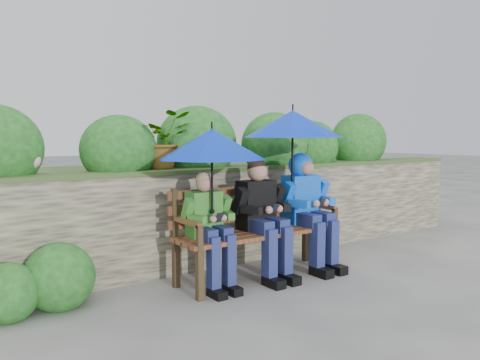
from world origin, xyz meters
TOP-DOWN VIEW (x-y plane):
  - ground at (0.00, 0.00)m, footprint 60.00×60.00m
  - garden_backdrop at (-0.03, 1.60)m, footprint 8.00×2.88m
  - park_bench at (0.19, 0.11)m, footprint 1.69×0.50m
  - boy_left at (-0.37, 0.04)m, footprint 0.45×0.52m
  - boy_middle at (0.21, 0.03)m, footprint 0.52×0.60m
  - boy_right at (0.80, 0.04)m, footprint 0.55×0.67m
  - umbrella_left at (-0.36, 0.01)m, footprint 0.95×0.95m
  - umbrella_right at (0.61, 0.06)m, footprint 0.98×0.98m

SIDE VIEW (x-z plane):
  - ground at x=0.00m, z-range 0.00..0.00m
  - park_bench at x=0.19m, z-range 0.06..0.95m
  - boy_left at x=-0.37m, z-range 0.07..1.12m
  - garden_backdrop at x=-0.03m, z-range -0.25..1.49m
  - boy_middle at x=0.21m, z-range 0.06..1.21m
  - boy_right at x=0.80m, z-range 0.10..1.29m
  - umbrella_left at x=-0.36m, z-range 0.89..1.69m
  - umbrella_right at x=0.61m, z-range 0.99..1.96m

